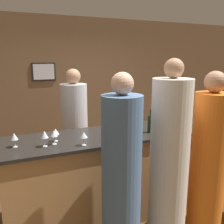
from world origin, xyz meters
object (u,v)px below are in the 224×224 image
object	(u,v)px
bartender	(75,135)
wine_bottle_1	(150,124)
wine_bottle_2	(118,129)
wine_bottle_0	(212,119)
guest_0	(208,163)
guest_2	(169,164)
guest_1	(121,179)

from	to	relation	value
bartender	wine_bottle_1	xyz separation A→B (m)	(0.71, -1.00, 0.35)
bartender	wine_bottle_2	xyz separation A→B (m)	(0.22, -1.09, 0.35)
wine_bottle_0	bartender	bearing A→B (deg)	142.98
guest_0	wine_bottle_0	xyz separation A→B (m)	(0.47, 0.47, 0.34)
guest_2	guest_1	bearing A→B (deg)	179.01
bartender	guest_0	size ratio (longest dim) A/B	0.99
wine_bottle_1	guest_0	bearing A→B (deg)	-60.15
guest_1	wine_bottle_1	distance (m)	0.97
bartender	wine_bottle_2	bearing A→B (deg)	101.41
bartender	guest_0	world-z (taller)	guest_0
guest_1	wine_bottle_1	size ratio (longest dim) A/B	6.44
guest_0	guest_1	xyz separation A→B (m)	(-1.05, 0.04, 0.00)
wine_bottle_0	wine_bottle_1	world-z (taller)	wine_bottle_0
guest_1	wine_bottle_0	distance (m)	1.62
bartender	guest_1	distance (m)	1.60
wine_bottle_1	bartender	bearing A→B (deg)	125.52
wine_bottle_2	bartender	bearing A→B (deg)	101.41
guest_0	wine_bottle_0	distance (m)	0.75
guest_0	wine_bottle_1	size ratio (longest dim) A/B	6.41
guest_0	guest_1	distance (m)	1.05
bartender	wine_bottle_0	size ratio (longest dim) A/B	5.78
wine_bottle_1	wine_bottle_0	bearing A→B (deg)	-11.49
wine_bottle_2	wine_bottle_1	bearing A→B (deg)	10.29
wine_bottle_0	wine_bottle_1	size ratio (longest dim) A/B	1.10
bartender	guest_1	world-z (taller)	guest_1
wine_bottle_0	wine_bottle_2	world-z (taller)	wine_bottle_0
guest_1	guest_0	bearing A→B (deg)	-1.94
wine_bottle_1	guest_1	bearing A→B (deg)	-138.86
guest_1	wine_bottle_2	size ratio (longest dim) A/B	6.13
guest_0	wine_bottle_0	world-z (taller)	guest_0
wine_bottle_2	guest_0	bearing A→B (deg)	-32.43
bartender	wine_bottle_0	xyz separation A→B (m)	(1.55, -1.17, 0.36)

